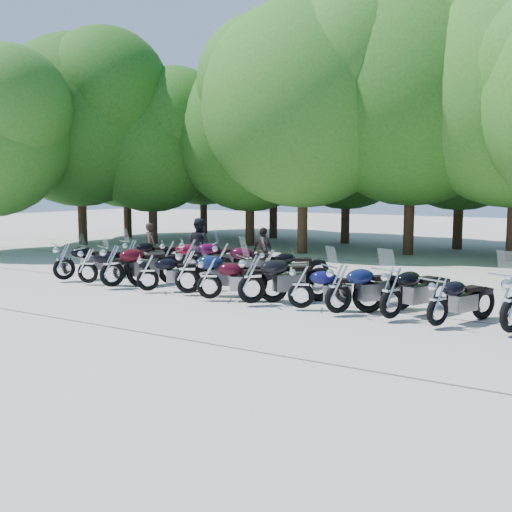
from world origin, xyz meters
The scene contains 32 objects.
ground centered at (0.00, 0.00, 0.00)m, with size 90.00×90.00×0.00m, color #A39C93.
tree_0 centered at (-15.42, 12.98, 5.45)m, with size 7.50×7.50×9.21m.
tree_1 centered at (-12.04, 11.24, 5.06)m, with size 6.97×6.97×8.55m.
tree_2 centered at (-7.25, 12.84, 5.31)m, with size 7.31×7.31×8.97m.
tree_3 centered at (-3.57, 11.24, 6.32)m, with size 8.70×8.70×10.67m.
tree_4 centered at (0.54, 13.09, 6.64)m, with size 9.13×9.13×11.20m.
tree_9 centered at (-13.53, 17.59, 5.52)m, with size 7.59×7.59×9.32m.
tree_10 centered at (-8.29, 16.97, 5.66)m, with size 7.78×7.78×9.55m.
tree_11 centered at (-3.76, 16.43, 5.49)m, with size 7.56×7.56×9.28m.
tree_12 centered at (1.80, 16.47, 5.72)m, with size 7.88×7.88×9.67m.
tree_17 centered at (-14.68, 9.00, 6.04)m, with size 8.31×8.31×10.20m.
motorcycle_0 centered at (-6.32, 0.54, 0.68)m, with size 0.73×2.39×1.35m, color black, non-canonical shape.
motorcycle_1 centered at (-5.24, 0.49, 0.63)m, with size 0.68×2.24×1.27m, color black, non-canonical shape.
motorcycle_2 centered at (-4.13, 0.37, 0.72)m, with size 0.77×2.54×1.44m, color #3B080F, non-canonical shape.
motorcycle_3 centered at (-2.86, 0.44, 0.61)m, with size 0.65×2.14×1.21m, color black, non-canonical shape.
motorcycle_4 centered at (-1.64, 0.67, 0.71)m, with size 0.77×2.51×1.42m, color #0E193D, non-canonical shape.
motorcycle_5 centered at (-0.71, 0.37, 0.64)m, with size 0.69×2.26×1.28m, color black, non-canonical shape.
motorcycle_6 centered at (0.55, 0.40, 0.72)m, with size 0.78×2.56×1.45m, color black, non-canonical shape.
motorcycle_7 centered at (1.83, 0.54, 0.62)m, with size 0.67×2.19×1.24m, color #0E0F40, non-canonical shape.
motorcycle_8 centered at (2.82, 0.47, 0.67)m, with size 0.73×2.39×1.35m, color #0E163E, non-canonical shape.
motorcycle_9 centered at (4.02, 0.56, 0.68)m, with size 0.73×2.40×1.36m, color black, non-canonical shape.
motorcycle_10 centered at (5.06, 0.42, 0.61)m, with size 0.66×2.16×1.22m, color black, non-canonical shape.
motorcycle_11 centered at (6.47, 0.57, 0.72)m, with size 0.77×2.54×1.43m, color black, non-canonical shape.
motorcycle_12 centered at (-5.92, 3.07, 0.63)m, with size 0.68×2.24×1.27m, color black, non-canonical shape.
motorcycle_13 centered at (-4.50, 3.36, 0.65)m, with size 0.70×2.29×1.29m, color maroon, non-canonical shape.
motorcycle_14 centered at (-3.45, 3.12, 0.72)m, with size 0.77×2.53×1.43m, color #3A0725, non-canonical shape.
motorcycle_15 centered at (-2.15, 3.07, 0.69)m, with size 0.74×2.44×1.38m, color #350719, non-canonical shape.
motorcycle_16 centered at (-0.67, 3.33, 0.60)m, with size 0.65×2.13×1.21m, color black, non-canonical shape.
rider_0 centered at (-6.25, 4.44, 0.80)m, with size 0.59×0.38×1.61m, color black.
rider_1 centered at (-3.78, 4.08, 0.94)m, with size 0.91×0.71×1.88m, color black.
rider_2 centered at (-1.82, 4.94, 0.79)m, with size 0.93×0.39×1.58m, color black.
rider_3 centered at (-4.13, 4.63, 0.82)m, with size 0.60×0.39×1.64m, color brown.
Camera 1 is at (8.17, -11.92, 2.99)m, focal length 42.00 mm.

